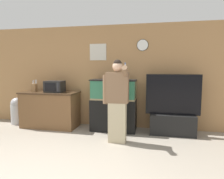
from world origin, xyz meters
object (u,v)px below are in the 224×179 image
object	(u,v)px
microwave	(55,86)
trash_bin	(17,110)
aquarium_on_stand	(114,105)
tv_on_stand	(172,117)
knife_block	(34,87)
person_standing	(117,100)
counter_island	(50,109)

from	to	relation	value
microwave	trash_bin	distance (m)	1.37
aquarium_on_stand	trash_bin	distance (m)	2.71
tv_on_stand	aquarium_on_stand	bearing A→B (deg)	179.22
knife_block	microwave	bearing A→B (deg)	-0.12
tv_on_stand	person_standing	xyz separation A→B (m)	(-1.16, -0.72, 0.48)
trash_bin	aquarium_on_stand	bearing A→B (deg)	-0.81
microwave	person_standing	size ratio (longest dim) A/B	0.27
counter_island	knife_block	xyz separation A→B (m)	(-0.43, -0.00, 0.56)
counter_island	microwave	bearing A→B (deg)	-1.41
tv_on_stand	knife_block	bearing A→B (deg)	-179.67
person_standing	trash_bin	world-z (taller)	person_standing
microwave	tv_on_stand	bearing A→B (deg)	0.42
person_standing	trash_bin	distance (m)	3.06
knife_block	trash_bin	world-z (taller)	knife_block
tv_on_stand	trash_bin	bearing A→B (deg)	179.20
counter_island	trash_bin	bearing A→B (deg)	175.90
person_standing	trash_bin	size ratio (longest dim) A/B	2.36
microwave	knife_block	distance (m)	0.58
microwave	person_standing	xyz separation A→B (m)	(1.73, -0.70, -0.17)
microwave	trash_bin	world-z (taller)	microwave
microwave	knife_block	size ratio (longest dim) A/B	1.49
microwave	aquarium_on_stand	distance (m)	1.57
person_standing	counter_island	bearing A→B (deg)	159.58
aquarium_on_stand	trash_bin	size ratio (longest dim) A/B	1.74
counter_island	tv_on_stand	world-z (taller)	tv_on_stand
counter_island	trash_bin	world-z (taller)	counter_island
aquarium_on_stand	person_standing	xyz separation A→B (m)	(0.22, -0.74, 0.26)
counter_island	person_standing	bearing A→B (deg)	-20.42
knife_block	person_standing	distance (m)	2.42
person_standing	tv_on_stand	bearing A→B (deg)	31.69
knife_block	trash_bin	bearing A→B (deg)	172.77
knife_block	trash_bin	xyz separation A→B (m)	(-0.60, 0.08, -0.65)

